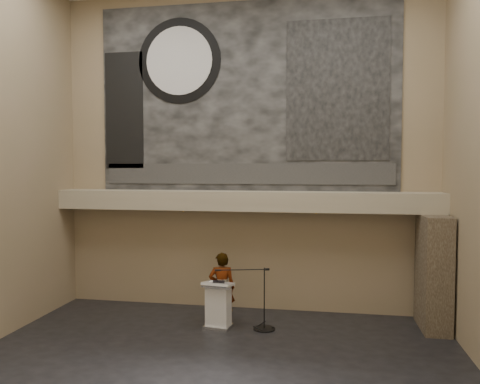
# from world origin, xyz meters

# --- Properties ---
(floor) EXTENTS (10.00, 10.00, 0.00)m
(floor) POSITION_xyz_m (0.00, 0.00, 0.00)
(floor) COLOR black
(floor) RESTS_ON ground
(wall_back) EXTENTS (10.00, 0.02, 8.50)m
(wall_back) POSITION_xyz_m (0.00, 4.00, 4.25)
(wall_back) COLOR #8A7957
(wall_back) RESTS_ON floor
(wall_front) EXTENTS (10.00, 0.02, 8.50)m
(wall_front) POSITION_xyz_m (0.00, -4.00, 4.25)
(wall_front) COLOR #8A7957
(wall_front) RESTS_ON floor
(soffit) EXTENTS (10.00, 0.80, 0.50)m
(soffit) POSITION_xyz_m (0.00, 3.60, 2.95)
(soffit) COLOR gray
(soffit) RESTS_ON wall_back
(sprinkler_left) EXTENTS (0.04, 0.04, 0.06)m
(sprinkler_left) POSITION_xyz_m (-1.60, 3.55, 2.67)
(sprinkler_left) COLOR #B2893D
(sprinkler_left) RESTS_ON soffit
(sprinkler_right) EXTENTS (0.04, 0.04, 0.06)m
(sprinkler_right) POSITION_xyz_m (1.90, 3.55, 2.67)
(sprinkler_right) COLOR #B2893D
(sprinkler_right) RESTS_ON soffit
(banner) EXTENTS (8.00, 0.05, 5.00)m
(banner) POSITION_xyz_m (0.00, 3.97, 5.70)
(banner) COLOR black
(banner) RESTS_ON wall_back
(banner_text_strip) EXTENTS (7.76, 0.02, 0.55)m
(banner_text_strip) POSITION_xyz_m (0.00, 3.93, 3.65)
(banner_text_strip) COLOR #2B2B2B
(banner_text_strip) RESTS_ON banner
(banner_clock_rim) EXTENTS (2.30, 0.02, 2.30)m
(banner_clock_rim) POSITION_xyz_m (-1.80, 3.93, 6.70)
(banner_clock_rim) COLOR black
(banner_clock_rim) RESTS_ON banner
(banner_clock_face) EXTENTS (1.84, 0.02, 1.84)m
(banner_clock_face) POSITION_xyz_m (-1.80, 3.91, 6.70)
(banner_clock_face) COLOR silver
(banner_clock_face) RESTS_ON banner
(banner_building_print) EXTENTS (2.60, 0.02, 3.60)m
(banner_building_print) POSITION_xyz_m (2.40, 3.93, 5.80)
(banner_building_print) COLOR black
(banner_building_print) RESTS_ON banner
(banner_brick_print) EXTENTS (1.10, 0.02, 3.20)m
(banner_brick_print) POSITION_xyz_m (-3.40, 3.93, 5.40)
(banner_brick_print) COLOR black
(banner_brick_print) RESTS_ON banner
(stone_pier) EXTENTS (0.60, 1.40, 2.70)m
(stone_pier) POSITION_xyz_m (4.65, 3.15, 1.35)
(stone_pier) COLOR #3F3427
(stone_pier) RESTS_ON floor
(lectern) EXTENTS (0.76, 0.59, 1.13)m
(lectern) POSITION_xyz_m (-0.36, 2.29, 0.55)
(lectern) COLOR silver
(lectern) RESTS_ON floor
(binder) EXTENTS (0.31, 0.27, 0.04)m
(binder) POSITION_xyz_m (-0.34, 2.25, 1.12)
(binder) COLOR black
(binder) RESTS_ON lectern
(papers) EXTENTS (0.23, 0.30, 0.00)m
(papers) POSITION_xyz_m (-0.48, 2.29, 1.10)
(papers) COLOR silver
(papers) RESTS_ON lectern
(speaker_person) EXTENTS (0.70, 0.52, 1.76)m
(speaker_person) POSITION_xyz_m (-0.35, 2.61, 0.88)
(speaker_person) COLOR beige
(speaker_person) RESTS_ON floor
(mic_stand) EXTENTS (1.38, 0.57, 1.47)m
(mic_stand) POSITION_xyz_m (0.68, 2.39, 0.21)
(mic_stand) COLOR black
(mic_stand) RESTS_ON floor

